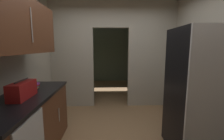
{
  "coord_description": "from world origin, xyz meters",
  "views": [
    {
      "loc": [
        -0.16,
        -2.22,
        1.54
      ],
      "look_at": [
        -0.06,
        1.01,
        1.05
      ],
      "focal_mm": 24.36,
      "sensor_mm": 36.0,
      "label": 1
    }
  ],
  "objects": [
    {
      "name": "upper_cabinet_counterside",
      "position": [
        -1.25,
        -0.3,
        1.8
      ],
      "size": [
        0.36,
        1.59,
        0.68
      ],
      "color": "brown"
    },
    {
      "name": "book_stack",
      "position": [
        -1.24,
        -0.02,
        0.96
      ],
      "size": [
        0.14,
        0.16,
        0.11
      ],
      "color": "black",
      "rests_on": "lower_cabinet_run"
    },
    {
      "name": "kitchen_partition",
      "position": [
        0.02,
        1.68,
        1.48
      ],
      "size": [
        3.16,
        0.12,
        2.77
      ],
      "color": "#ADA899",
      "rests_on": "ground"
    },
    {
      "name": "boombox",
      "position": [
        -1.22,
        -0.35,
        1.01
      ],
      "size": [
        0.18,
        0.42,
        0.23
      ],
      "color": "maroon",
      "rests_on": "lower_cabinet_run"
    },
    {
      "name": "refrigerator",
      "position": [
        1.16,
        -0.16,
        0.9
      ],
      "size": [
        0.76,
        0.76,
        1.8
      ],
      "color": "black",
      "rests_on": "ground"
    },
    {
      "name": "lower_cabinet_run",
      "position": [
        -1.25,
        -0.3,
        0.45
      ],
      "size": [
        0.66,
        1.76,
        0.91
      ],
      "color": "brown",
      "rests_on": "ground"
    },
    {
      "name": "adjoining_room_shell",
      "position": [
        0.0,
        3.72,
        1.38
      ],
      "size": [
        3.16,
        3.09,
        2.77
      ],
      "color": "slate",
      "rests_on": "ground"
    }
  ]
}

